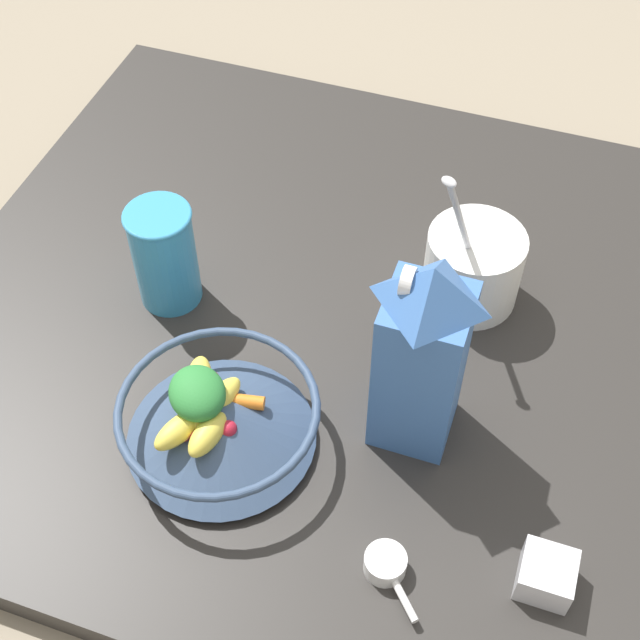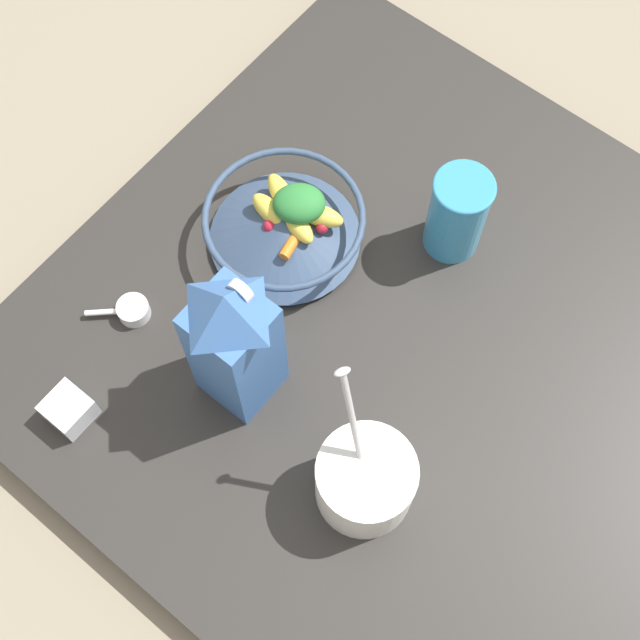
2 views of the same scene
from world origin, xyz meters
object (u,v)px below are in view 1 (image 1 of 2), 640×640
(drinking_cup, at_px, (164,254))
(spice_jar, at_px, (546,576))
(milk_carton, at_px, (422,354))
(fruit_bowl, at_px, (217,419))
(yogurt_tub, at_px, (473,264))

(drinking_cup, relative_size, spice_jar, 2.66)
(drinking_cup, bearing_deg, milk_carton, 75.29)
(milk_carton, distance_m, drinking_cup, 0.37)
(milk_carton, height_order, spice_jar, milk_carton)
(milk_carton, bearing_deg, drinking_cup, -104.71)
(fruit_bowl, bearing_deg, milk_carton, 114.46)
(milk_carton, distance_m, yogurt_tub, 0.23)
(yogurt_tub, distance_m, drinking_cup, 0.39)
(fruit_bowl, relative_size, spice_jar, 4.15)
(fruit_bowl, relative_size, drinking_cup, 1.56)
(fruit_bowl, xyz_separation_m, drinking_cup, (-0.18, -0.15, 0.03))
(fruit_bowl, height_order, spice_jar, fruit_bowl)
(yogurt_tub, xyz_separation_m, drinking_cup, (0.12, -0.37, 0.02))
(yogurt_tub, relative_size, drinking_cup, 1.72)
(yogurt_tub, bearing_deg, spice_jar, 24.03)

